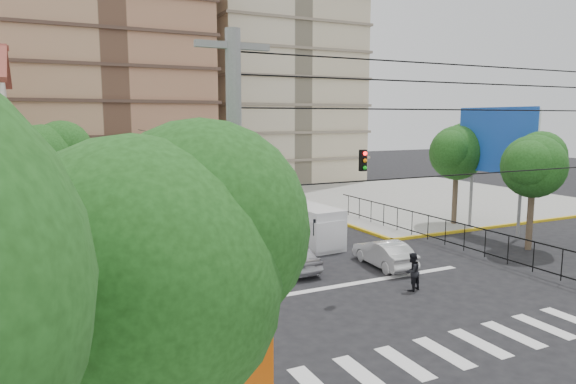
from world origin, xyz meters
TOP-DOWN VIEW (x-y plane):
  - ground at (0.00, 0.00)m, footprint 160.00×160.00m
  - sidewalk_ne at (20.00, 20.00)m, footprint 26.00×26.00m
  - crosswalk_stripes at (0.00, -6.00)m, footprint 12.00×2.40m
  - stop_line at (0.00, 1.20)m, footprint 13.00×0.40m
  - park_fence at (9.00, 4.50)m, footprint 0.10×22.50m
  - billboard at (14.45, 6.00)m, footprint 0.36×6.20m
  - tree_sw_near at (-10.90, -9.99)m, footprint 5.63×4.60m
  - tree_park_a at (13.08, 2.01)m, footprint 4.41×3.60m
  - tree_park_c at (14.09, 9.01)m, footprint 4.65×3.80m
  - tree_tudor at (-11.90, 16.01)m, footprint 5.39×4.40m
  - traffic_light_nw at (-7.80, 7.80)m, footprint 0.28×0.22m
  - traffic_light_hanging at (0.00, -2.04)m, footprint 18.00×9.12m
  - utility_pole_sw at (-9.00, -9.00)m, footprint 1.40×0.28m
  - district_sign at (-8.80, -9.24)m, footprint 0.90×0.12m
  - van_right_lane at (2.04, 8.42)m, footprint 2.45×5.42m
  - van_left_lane at (-2.53, 20.91)m, footprint 2.26×5.45m
  - car_silver_front_left at (-1.20, 4.48)m, footprint 1.78×4.33m
  - car_white_front_right at (3.38, 2.86)m, footprint 1.78×4.30m
  - car_grey_mid_left at (-1.49, 9.67)m, footprint 2.72×5.25m
  - car_silver_rear_left at (-3.26, 15.72)m, footprint 2.15×4.78m
  - car_darkgrey_mid_right at (2.24, 15.90)m, footprint 1.88×3.85m
  - car_white_rear_right at (2.29, 20.37)m, footprint 2.11×4.41m
  - pedestrian_crosswalk at (2.24, -0.70)m, footprint 0.98×0.86m

SIDE VIEW (x-z plane):
  - ground at x=0.00m, z-range 0.00..0.00m
  - park_fence at x=9.00m, z-range -0.83..0.83m
  - crosswalk_stripes at x=0.00m, z-range 0.00..0.01m
  - stop_line at x=0.00m, z-range 0.00..0.01m
  - sidewalk_ne at x=20.00m, z-range 0.00..0.15m
  - car_darkgrey_mid_right at x=2.24m, z-range 0.00..1.26m
  - car_silver_rear_left at x=-3.26m, z-range 0.00..1.36m
  - car_white_front_right at x=3.38m, z-range 0.00..1.38m
  - car_white_rear_right at x=2.29m, z-range 0.00..1.40m
  - car_grey_mid_left at x=-1.49m, z-range 0.00..1.41m
  - car_silver_front_left at x=-1.20m, z-range 0.00..1.47m
  - pedestrian_crosswalk at x=2.24m, z-range 0.00..1.71m
  - van_right_lane at x=2.04m, z-range -0.03..2.35m
  - van_left_lane at x=-2.53m, z-range -0.03..2.40m
  - district_sign at x=-8.80m, z-range 0.85..4.05m
  - traffic_light_nw at x=-7.80m, z-range 0.91..5.31m
  - utility_pole_sw at x=-9.00m, z-range 0.27..9.27m
  - tree_park_a at x=13.08m, z-range 1.60..8.42m
  - tree_tudor at x=-11.90m, z-range 1.50..8.93m
  - tree_sw_near at x=-10.90m, z-range 1.48..9.06m
  - tree_park_c at x=14.09m, z-range 1.71..8.96m
  - traffic_light_hanging at x=0.00m, z-range 5.44..6.36m
  - billboard at x=14.45m, z-range 1.95..10.05m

